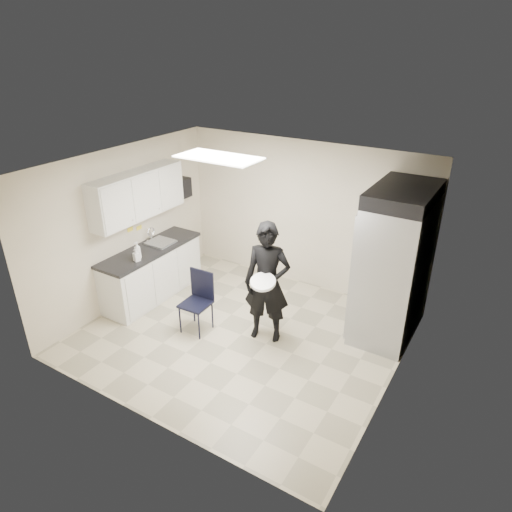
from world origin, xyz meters
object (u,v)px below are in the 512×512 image
Objects in this scene: folding_chair at (195,304)px; man_tuxedo at (267,283)px; commercial_fridge at (393,270)px; lower_counter at (152,273)px.

folding_chair is 0.51× the size of man_tuxedo.
commercial_fridge reaches higher than folding_chair.
lower_counter is 2.34m from man_tuxedo.
man_tuxedo is (2.29, -0.02, 0.49)m from lower_counter.
lower_counter is at bearing 158.93° from folding_chair.
man_tuxedo is (1.00, 0.43, 0.45)m from folding_chair.
folding_chair is (-2.49, -1.52, -0.58)m from commercial_fridge.
folding_chair is 1.18m from man_tuxedo.
commercial_fridge reaches higher than lower_counter.
commercial_fridge is 2.26× the size of folding_chair.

